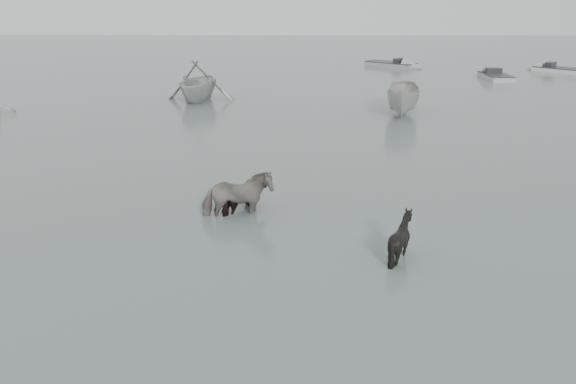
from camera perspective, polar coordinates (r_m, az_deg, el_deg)
The scene contains 9 objects.
ground at distance 14.72m, azimuth -2.48°, elevation -5.14°, with size 140.00×140.00×0.00m, color #4E5D5A.
pony_pinto at distance 16.16m, azimuth -5.23°, elevation 0.44°, with size 0.93×2.05×1.73m, color black.
pony_dark at distance 16.64m, azimuth -4.44°, elevation 0.27°, with size 1.30×1.11×1.31m, color black.
pony_black at distance 13.97m, azimuth 11.42°, elevation -3.99°, with size 1.07×1.21×1.33m, color black.
rowboat_trail at distance 33.89m, azimuth -9.12°, elevation 11.23°, with size 4.11×4.76×2.51m, color #A9ACA9.
boat_small at distance 30.45m, azimuth 11.69°, elevation 9.38°, with size 1.69×4.50×1.74m, color #ACABA7.
skiff_port at distance 44.55m, azimuth 20.40°, elevation 11.16°, with size 4.84×1.60×0.75m, color #A7A9A7, non-canonical shape.
skiff_mid at distance 49.79m, azimuth 10.43°, elevation 12.85°, with size 5.92×1.60×0.75m, color gray, non-canonical shape.
skiff_star at distance 50.36m, azimuth 25.75°, elevation 11.33°, with size 4.92×1.60×0.75m, color silver, non-canonical shape.
Camera 1 is at (0.89, -13.31, 6.23)m, focal length 35.00 mm.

